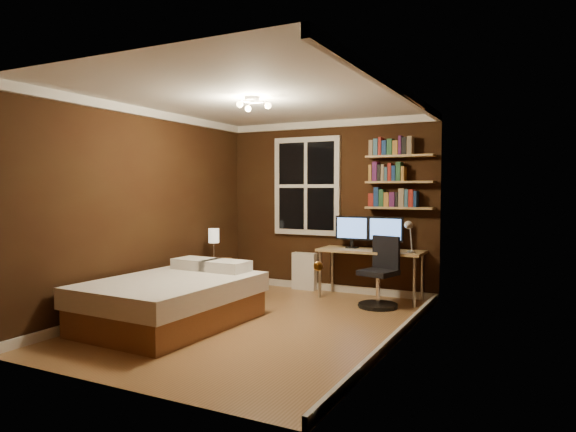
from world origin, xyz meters
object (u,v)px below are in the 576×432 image
at_px(office_chair, 380,281).
at_px(desk, 371,254).
at_px(bed, 173,300).
at_px(monitor_left, 352,232).
at_px(desk_lamp, 410,236).
at_px(nightstand, 214,277).
at_px(bedside_lamp, 214,244).
at_px(monitor_right, 386,233).
at_px(radiator, 304,271).

bearing_deg(office_chair, desk, 138.11).
distance_m(bed, office_chair, 2.60).
bearing_deg(bed, desk, 58.37).
distance_m(monitor_left, office_chair, 0.93).
distance_m(monitor_left, desk_lamp, 0.89).
distance_m(nightstand, bedside_lamp, 0.47).
relative_size(monitor_left, monitor_right, 1.00).
relative_size(bed, desk, 1.36).
xyz_separation_m(radiator, monitor_left, (0.79, -0.11, 0.63)).
xyz_separation_m(bed, monitor_right, (1.72, 2.37, 0.63)).
xyz_separation_m(nightstand, bedside_lamp, (0.00, 0.00, 0.47)).
height_order(radiator, monitor_right, monitor_right).
bearing_deg(nightstand, monitor_right, 2.60).
relative_size(bedside_lamp, monitor_right, 0.90).
relative_size(bed, monitor_left, 4.04).
bearing_deg(monitor_left, nightstand, -154.43).
distance_m(bed, desk_lamp, 3.07).
relative_size(radiator, monitor_left, 1.15).
height_order(bed, monitor_left, monitor_left).
xyz_separation_m(nightstand, monitor_left, (1.76, 0.84, 0.65)).
bearing_deg(nightstand, bedside_lamp, 0.00).
bearing_deg(radiator, bed, -100.22).
height_order(nightstand, monitor_right, monitor_right).
relative_size(nightstand, bedside_lamp, 1.18).
relative_size(nightstand, radiator, 0.93).
xyz_separation_m(bed, radiator, (0.45, 2.48, 0.00)).
height_order(monitor_right, office_chair, monitor_right).
bearing_deg(desk, monitor_right, 20.88).
relative_size(bedside_lamp, desk, 0.30).
relative_size(bed, desk_lamp, 4.43).
height_order(monitor_left, office_chair, monitor_left).
relative_size(monitor_left, desk_lamp, 1.10).
bearing_deg(bed, monitor_left, 64.48).
bearing_deg(desk_lamp, monitor_left, 165.87).
bearing_deg(monitor_left, bedside_lamp, -154.43).
xyz_separation_m(bedside_lamp, office_chair, (2.31, 0.36, -0.40)).
relative_size(bedside_lamp, monitor_left, 0.90).
bearing_deg(office_chair, monitor_right, 114.25).
height_order(bed, bedside_lamp, bedside_lamp).
bearing_deg(monitor_left, desk_lamp, -14.13).
relative_size(desk, monitor_right, 2.96).
relative_size(nightstand, monitor_right, 1.06).
height_order(monitor_left, desk_lamp, monitor_left).
distance_m(bedside_lamp, monitor_right, 2.40).
relative_size(monitor_left, office_chair, 0.53).
distance_m(bedside_lamp, desk, 2.20).
bearing_deg(monitor_right, office_chair, -81.55).
height_order(bed, monitor_right, monitor_right).
xyz_separation_m(radiator, monitor_right, (1.27, -0.11, 0.63)).
distance_m(monitor_left, monitor_right, 0.48).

